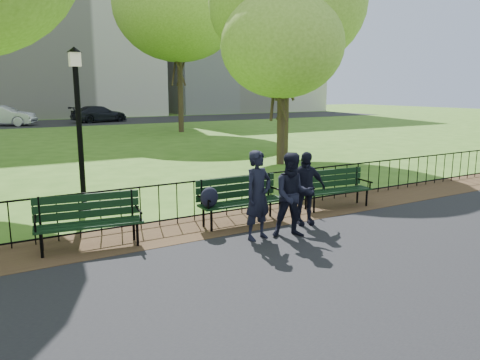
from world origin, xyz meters
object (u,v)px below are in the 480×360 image
park_bench_main (230,196)px  tree_near_e (282,45)px  sedan_dark (99,114)px  person_right (305,188)px  park_bench_right_a (335,184)px  tree_far_e (178,5)px  tree_mid_e (287,4)px  person_mid (293,195)px  person_left (258,195)px  park_bench_left_a (88,215)px  lamppost (79,124)px  sedan_silver (3,116)px

park_bench_main → tree_near_e: 9.23m
sedan_dark → person_right: bearing=160.0°
park_bench_right_a → tree_far_e: bearing=82.3°
tree_mid_e → person_mid: size_ratio=5.48×
person_left → person_mid: (0.65, -0.23, -0.03)m
park_bench_left_a → park_bench_right_a: park_bench_left_a is taller
tree_mid_e → sedan_dark: size_ratio=1.87×
park_bench_right_a → lamppost: (-5.28, 2.77, 1.47)m
park_bench_right_a → lamppost: bearing=158.2°
park_bench_main → lamppost: lamppost is taller
lamppost → tree_near_e: 9.06m
person_left → sedan_dark: 34.39m
tree_near_e → person_left: tree_near_e is taller
park_bench_main → person_right: (1.39, -0.72, 0.14)m
park_bench_left_a → tree_near_e: bearing=43.5°
person_left → person_mid: size_ratio=1.03×
person_mid → sedan_silver: 33.81m
park_bench_right_a → sedan_silver: 32.73m
person_mid → sedan_dark: size_ratio=0.34×
park_bench_main → sedan_silver: size_ratio=0.41×
person_mid → lamppost: bearing=150.2°
park_bench_left_a → person_right: bearing=-2.8°
person_left → person_right: 1.42m
park_bench_main → tree_mid_e: 12.19m
tree_near_e → lamppost: bearing=-157.2°
tree_mid_e → person_left: bearing=-128.4°
tree_near_e → tree_far_e: size_ratio=0.55×
tree_mid_e → tree_far_e: tree_far_e is taller
lamppost → tree_far_e: bearing=60.1°
lamppost → tree_near_e: (8.06, 3.38, 2.35)m
tree_far_e → person_right: tree_far_e is taller
park_bench_main → tree_far_e: size_ratio=0.17×
park_bench_main → tree_far_e: (7.91, 20.71, 7.41)m
park_bench_right_a → tree_far_e: 22.52m
park_bench_left_a → tree_far_e: (10.77, 20.62, 7.45)m
tree_far_e → tree_near_e: bearing=-98.6°
person_right → sedan_silver: bearing=112.6°
park_bench_left_a → park_bench_right_a: size_ratio=1.06×
person_right → sedan_dark: (4.17, 33.60, -0.08)m
person_left → sedan_silver: bearing=81.0°
person_mid → park_bench_left_a: bearing=-177.3°
park_bench_right_a → sedan_silver: bearing=104.4°
tree_far_e → sedan_dark: 14.41m
tree_near_e → person_right: size_ratio=4.10×
tree_mid_e → sedan_dark: 25.49m
park_bench_left_a → lamppost: size_ratio=0.51×
park_bench_left_a → park_bench_right_a: (5.78, -0.02, -0.03)m
person_left → person_mid: bearing=-31.5°
person_left → park_bench_right_a: bearing=8.7°
lamppost → park_bench_main: bearing=-50.2°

